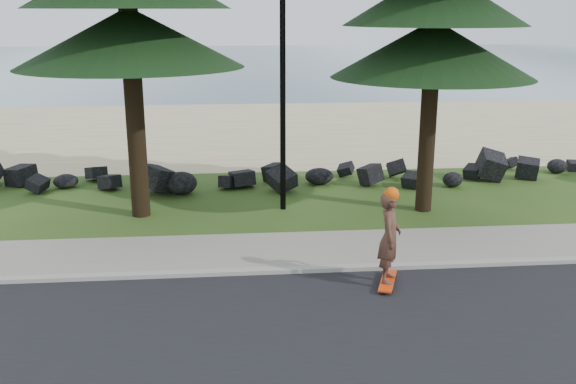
# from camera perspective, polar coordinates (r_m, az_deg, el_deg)

# --- Properties ---
(ground) EXTENTS (160.00, 160.00, 0.00)m
(ground) POSITION_cam_1_polar(r_m,az_deg,el_deg) (13.20, 0.70, -5.64)
(ground) COLOR #294616
(ground) RESTS_ON ground
(road) EXTENTS (160.00, 7.00, 0.02)m
(road) POSITION_cam_1_polar(r_m,az_deg,el_deg) (9.19, 3.66, -15.88)
(road) COLOR black
(road) RESTS_ON ground
(kerb) EXTENTS (160.00, 0.20, 0.10)m
(kerb) POSITION_cam_1_polar(r_m,az_deg,el_deg) (12.35, 1.13, -6.95)
(kerb) COLOR #9D968D
(kerb) RESTS_ON ground
(sidewalk) EXTENTS (160.00, 2.00, 0.08)m
(sidewalk) POSITION_cam_1_polar(r_m,az_deg,el_deg) (13.37, 0.62, -5.17)
(sidewalk) COLOR gray
(sidewalk) RESTS_ON ground
(beach_sand) EXTENTS (160.00, 15.00, 0.01)m
(beach_sand) POSITION_cam_1_polar(r_m,az_deg,el_deg) (27.18, -2.41, 5.62)
(beach_sand) COLOR tan
(beach_sand) RESTS_ON ground
(ocean) EXTENTS (160.00, 58.00, 0.01)m
(ocean) POSITION_cam_1_polar(r_m,az_deg,el_deg) (63.41, -4.07, 11.48)
(ocean) COLOR #335062
(ocean) RESTS_ON ground
(seawall_boulders) EXTENTS (60.00, 2.40, 1.10)m
(seawall_boulders) POSITION_cam_1_polar(r_m,az_deg,el_deg) (18.50, -1.06, 0.71)
(seawall_boulders) COLOR black
(seawall_boulders) RESTS_ON ground
(lamp_post) EXTENTS (0.25, 0.14, 8.14)m
(lamp_post) POSITION_cam_1_polar(r_m,az_deg,el_deg) (15.48, -0.48, 13.26)
(lamp_post) COLOR black
(lamp_post) RESTS_ON ground
(skateboarder) EXTENTS (0.58, 1.02, 1.85)m
(skateboarder) POSITION_cam_1_polar(r_m,az_deg,el_deg) (11.60, 9.02, -4.03)
(skateboarder) COLOR red
(skateboarder) RESTS_ON ground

